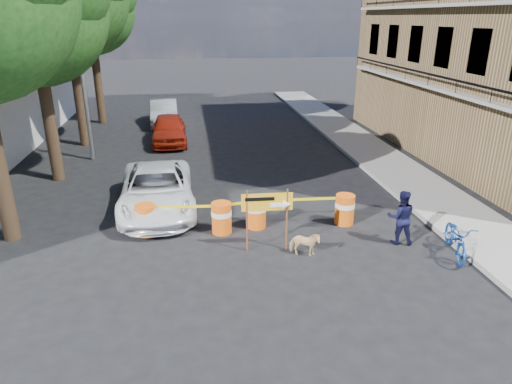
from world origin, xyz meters
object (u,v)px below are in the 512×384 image
object	(u,v)px
detour_sign	(273,207)
pedestrian	(401,217)
barrel_mid_left	(222,217)
barrel_far_right	(345,209)
dog	(304,244)
sedan_red	(169,129)
barrel_far_left	(146,219)
bicycle	(459,223)
suv_white	(157,190)
sedan_silver	(164,112)
barrel_mid_right	(256,212)

from	to	relation	value
detour_sign	pedestrian	bearing A→B (deg)	0.48
barrel_mid_left	detour_sign	bearing A→B (deg)	-44.73
barrel_mid_left	detour_sign	size ratio (longest dim) A/B	0.53
barrel_mid_left	detour_sign	distance (m)	1.91
barrel_far_right	dog	size ratio (longest dim) A/B	1.15
sedan_red	barrel_far_left	bearing A→B (deg)	-93.64
barrel_mid_left	bicycle	xyz separation A→B (m)	(5.83, -2.17, 0.44)
dog	suv_white	bearing A→B (deg)	65.25
barrel_far_right	bicycle	distance (m)	3.18
pedestrian	sedan_silver	distance (m)	17.25
detour_sign	dog	size ratio (longest dim) A/B	2.16
barrel_mid_left	barrel_far_right	bearing A→B (deg)	1.18
detour_sign	dog	world-z (taller)	detour_sign
barrel_mid_right	suv_white	world-z (taller)	suv_white
sedan_silver	detour_sign	bearing A→B (deg)	-80.46
dog	sedan_red	xyz separation A→B (m)	(-3.76, 11.91, 0.36)
barrel_far_right	bicycle	size ratio (longest dim) A/B	0.50
detour_sign	suv_white	bearing A→B (deg)	136.80
bicycle	suv_white	bearing A→B (deg)	168.69
barrel_mid_left	dog	bearing A→B (deg)	-39.85
barrel_mid_left	barrel_mid_right	distance (m)	1.04
barrel_far_left	suv_white	size ratio (longest dim) A/B	0.18
dog	sedan_silver	world-z (taller)	sedan_silver
barrel_far_right	sedan_silver	size ratio (longest dim) A/B	0.22
suv_white	sedan_silver	bearing A→B (deg)	88.65
suv_white	sedan_red	size ratio (longest dim) A/B	1.21
sedan_red	sedan_silver	bearing A→B (deg)	93.78
bicycle	pedestrian	bearing A→B (deg)	160.36
bicycle	barrel_mid_left	bearing A→B (deg)	176.31
sedan_red	bicycle	bearing A→B (deg)	-60.30
bicycle	suv_white	distance (m)	8.75
detour_sign	sedan_silver	distance (m)	16.09
barrel_mid_left	bicycle	size ratio (longest dim) A/B	0.50
dog	barrel_far_left	bearing A→B (deg)	84.20
pedestrian	bicycle	bearing A→B (deg)	157.31
barrel_far_left	barrel_far_right	world-z (taller)	same
barrel_far_right	pedestrian	xyz separation A→B (m)	(1.07, -1.41, 0.29)
barrel_far_left	barrel_far_right	xyz separation A→B (m)	(5.73, -0.08, 0.00)
detour_sign	sedan_red	distance (m)	11.88
barrel_far_left	sedan_silver	world-z (taller)	sedan_silver
detour_sign	sedan_silver	world-z (taller)	detour_sign
pedestrian	dog	xyz separation A→B (m)	(-2.71, -0.33, -0.43)
barrel_mid_right	bicycle	xyz separation A→B (m)	(4.81, -2.38, 0.44)
barrel_far_left	dog	bearing A→B (deg)	-23.94
pedestrian	detour_sign	bearing A→B (deg)	11.99
suv_white	sedan_silver	world-z (taller)	sedan_silver
barrel_mid_left	bicycle	world-z (taller)	bicycle
barrel_far_left	sedan_red	bearing A→B (deg)	88.12
barrel_far_right	barrel_mid_right	bearing A→B (deg)	177.05
barrel_mid_left	sedan_silver	xyz separation A→B (m)	(-2.18, 14.48, 0.21)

